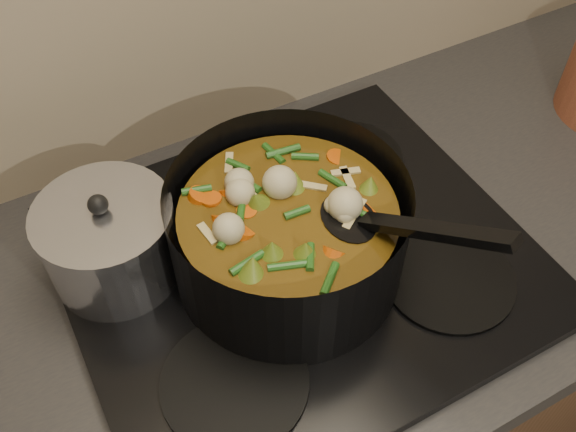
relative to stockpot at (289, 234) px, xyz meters
name	(u,v)px	position (x,y,z in m)	size (l,w,h in m)	color
counter	(295,403)	(0.02, 0.01, -0.54)	(2.64, 0.64, 0.91)	brown
stovetop	(298,260)	(0.02, 0.01, -0.08)	(0.62, 0.54, 0.03)	black
stockpot	(289,234)	(0.00, 0.00, 0.00)	(0.35, 0.41, 0.23)	black
saucepan	(110,241)	(-0.21, 0.11, -0.01)	(0.18, 0.18, 0.15)	silver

